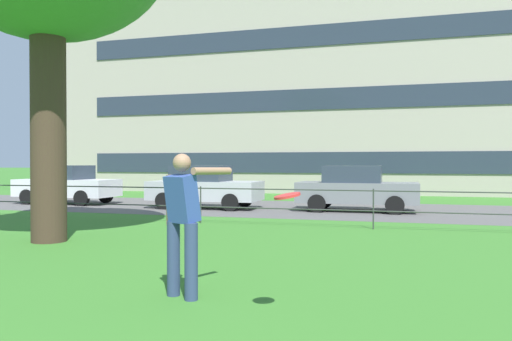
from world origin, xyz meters
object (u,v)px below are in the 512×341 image
at_px(person_thrower, 183,220).
at_px(car_grey_left, 356,188).
at_px(car_silver_center, 204,187).
at_px(frisbee, 287,196).
at_px(apartment_building_background, 326,82).
at_px(car_white_far_left, 66,184).

distance_m(person_thrower, car_grey_left, 11.67).
relative_size(car_silver_center, car_grey_left, 1.00).
relative_size(person_thrower, frisbee, 4.75).
distance_m(person_thrower, car_silver_center, 12.02).
height_order(person_thrower, car_silver_center, person_thrower).
relative_size(car_grey_left, apartment_building_background, 0.13).
xyz_separation_m(car_grey_left, apartment_building_background, (-3.08, 14.73, 6.06)).
height_order(car_silver_center, apartment_building_background, apartment_building_background).
bearing_deg(car_silver_center, frisbee, -64.47).
height_order(frisbee, apartment_building_background, apartment_building_background).
bearing_deg(car_white_far_left, car_silver_center, -3.42).
bearing_deg(person_thrower, car_white_far_left, 131.71).
distance_m(frisbee, apartment_building_background, 27.80).
xyz_separation_m(person_thrower, car_white_far_left, (-10.34, 11.61, -0.17)).
distance_m(frisbee, car_white_far_left, 17.04).
xyz_separation_m(frisbee, car_white_far_left, (-11.79, 12.29, -0.53)).
bearing_deg(car_white_far_left, person_thrower, -48.29).
height_order(car_silver_center, car_grey_left, same).
distance_m(car_silver_center, car_grey_left, 5.39).
relative_size(frisbee, car_silver_center, 0.09).
bearing_deg(apartment_building_background, frisbee, -82.83).
bearing_deg(person_thrower, apartment_building_background, 94.25).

